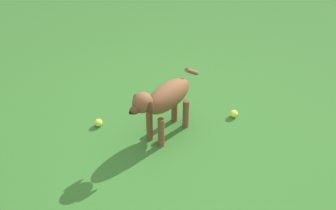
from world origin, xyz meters
TOP-DOWN VIEW (x-y plane):
  - ground at (0.00, 0.00)m, footprint 14.00×14.00m
  - dog at (-0.21, 0.08)m, footprint 0.23×0.81m
  - tennis_ball_0 at (-0.70, -0.22)m, footprint 0.07×0.07m
  - tennis_ball_1 at (0.04, 0.68)m, footprint 0.07×0.07m

SIDE VIEW (x-z plane):
  - ground at x=0.00m, z-range 0.00..0.00m
  - tennis_ball_0 at x=-0.70m, z-range 0.00..0.07m
  - tennis_ball_1 at x=0.04m, z-range 0.00..0.07m
  - dog at x=-0.21m, z-range 0.09..0.63m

